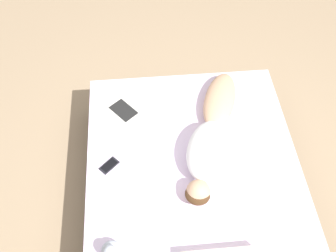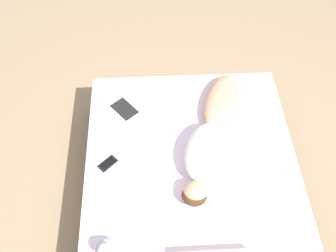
% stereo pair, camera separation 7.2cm
% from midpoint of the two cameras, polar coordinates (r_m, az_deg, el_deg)
% --- Properties ---
extents(ground_plane, '(12.00, 12.00, 0.00)m').
position_cam_midpoint_polar(ground_plane, '(3.43, 2.92, -11.41)').
color(ground_plane, '#9E8466').
extents(bed, '(1.71, 2.21, 0.49)m').
position_cam_midpoint_polar(bed, '(3.22, 3.09, -9.55)').
color(bed, '#383333').
rests_on(bed, ground_plane).
extents(person, '(0.65, 1.32, 0.24)m').
position_cam_midpoint_polar(person, '(3.09, 5.60, -1.56)').
color(person, tan).
rests_on(person, bed).
extents(open_magazine, '(0.55, 0.54, 0.01)m').
position_cam_midpoint_polar(open_magazine, '(3.42, -5.74, 3.22)').
color(open_magazine, silver).
rests_on(open_magazine, bed).
extents(cell_phone, '(0.16, 0.16, 0.01)m').
position_cam_midpoint_polar(cell_phone, '(3.08, -9.20, -5.68)').
color(cell_phone, black).
rests_on(cell_phone, bed).
extents(plush_toy, '(0.14, 0.16, 0.19)m').
position_cam_midpoint_polar(plush_toy, '(2.70, -9.02, -17.43)').
color(plush_toy, '#B2BCCC').
rests_on(plush_toy, bed).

